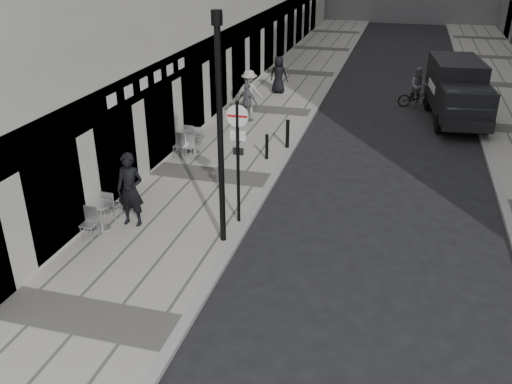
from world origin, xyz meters
TOP-DOWN VIEW (x-y plane):
  - sidewalk at (-2.00, 18.00)m, footprint 4.00×60.00m
  - walking_man at (-2.92, 6.59)m, footprint 0.75×0.50m
  - sign_post at (-0.20, 7.50)m, footprint 0.58×0.09m
  - lamppost at (-0.29, 6.42)m, footprint 0.25×0.25m
  - bollard_near at (-0.60, 12.16)m, footprint 0.11×0.11m
  - bollard_far at (-0.15, 13.47)m, footprint 0.13×0.13m
  - panel_van at (5.98, 18.94)m, footprint 2.55×5.46m
  - cyclist at (4.43, 20.59)m, footprint 1.80×0.91m
  - pedestrian_a at (-2.45, 16.13)m, footprint 1.03×0.72m
  - pedestrian_b at (-2.67, 17.18)m, footprint 1.28×0.79m
  - pedestrian_c at (-2.24, 20.96)m, footprint 0.93×0.65m
  - cafe_table_near at (-3.60, 6.10)m, footprint 0.68×1.53m
  - cafe_table_mid at (-3.60, 12.04)m, footprint 0.67×1.52m
  - cafe_table_far at (-3.27, 12.06)m, footprint 0.64×1.45m

SIDE VIEW (x-z plane):
  - sidewalk at x=-2.00m, z-range 0.00..0.12m
  - cafe_table_far at x=-3.27m, z-range 0.13..0.95m
  - bollard_near at x=-0.60m, z-range 0.12..0.97m
  - cafe_table_mid at x=-3.60m, z-range 0.13..0.99m
  - cafe_table_near at x=-3.60m, z-range 0.13..1.00m
  - bollard_far at x=-0.15m, z-range 0.12..1.12m
  - cyclist at x=4.43m, z-range -0.20..1.65m
  - pedestrian_a at x=-2.45m, z-range 0.12..1.75m
  - pedestrian_c at x=-2.24m, z-range 0.12..1.92m
  - pedestrian_b at x=-2.67m, z-range 0.12..2.04m
  - walking_man at x=-2.92m, z-range 0.12..2.16m
  - panel_van at x=5.98m, z-range 0.16..2.64m
  - sign_post at x=-0.20m, z-range 0.60..3.98m
  - lamppost at x=-0.29m, z-range 0.44..6.11m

